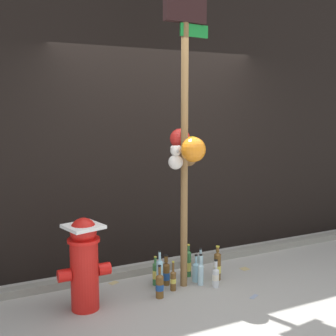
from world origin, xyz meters
TOP-DOWN VIEW (x-y plane):
  - ground_plane at (0.00, 0.00)m, footprint 14.00×14.00m
  - building_wall at (0.00, 1.34)m, footprint 10.00×0.20m
  - curb_strip at (0.00, 0.91)m, footprint 8.00×0.12m
  - memorial_post at (-0.08, 0.41)m, footprint 0.48×0.60m
  - fire_hydrant at (-1.16, 0.35)m, footprint 0.48×0.37m
  - bottle_0 at (-0.25, 0.36)m, footprint 0.06×0.06m
  - bottle_1 at (0.30, 0.39)m, footprint 0.08×0.08m
  - bottle_2 at (-0.36, 0.56)m, footprint 0.06×0.06m
  - bottle_3 at (0.19, 0.56)m, footprint 0.06×0.06m
  - bottle_4 at (0.18, 0.24)m, footprint 0.07×0.07m
  - bottle_5 at (-0.37, 0.42)m, footprint 0.07×0.07m
  - bottle_6 at (-0.45, 0.26)m, footprint 0.08×0.08m
  - bottle_7 at (-0.26, 0.51)m, footprint 0.08×0.08m
  - bottle_8 at (0.07, 0.35)m, footprint 0.06×0.06m
  - bottle_9 at (0.07, 0.45)m, footprint 0.08×0.08m
  - bottle_10 at (0.06, 0.61)m, footprint 0.07×0.07m
  - litter_0 at (0.39, -0.12)m, footprint 0.12×0.09m
  - litter_1 at (-0.74, 0.79)m, footprint 0.11×0.10m
  - litter_2 at (0.75, 0.52)m, footprint 0.10×0.09m

SIDE VIEW (x-z plane):
  - ground_plane at x=0.00m, z-range 0.00..0.00m
  - litter_0 at x=0.39m, z-range 0.00..0.01m
  - litter_1 at x=-0.74m, z-range 0.00..0.01m
  - litter_2 at x=0.75m, z-range 0.00..0.01m
  - curb_strip at x=0.00m, z-range 0.00..0.08m
  - bottle_0 at x=-0.25m, z-range -0.04..0.27m
  - bottle_9 at x=0.07m, z-range -0.03..0.26m
  - bottle_4 at x=0.18m, z-range -0.03..0.26m
  - bottle_6 at x=-0.45m, z-range -0.04..0.29m
  - bottle_7 at x=-0.26m, z-range -0.04..0.29m
  - bottle_2 at x=-0.36m, z-range -0.03..0.28m
  - bottle_8 at x=0.07m, z-range -0.04..0.30m
  - bottle_3 at x=0.19m, z-range -0.02..0.29m
  - bottle_10 at x=0.06m, z-range -0.04..0.33m
  - bottle_1 at x=0.30m, z-range -0.03..0.34m
  - bottle_5 at x=-0.37m, z-range -0.04..0.38m
  - fire_hydrant at x=-1.16m, z-range 0.02..0.88m
  - memorial_post at x=-0.08m, z-range 0.19..3.19m
  - building_wall at x=0.00m, z-range 0.00..3.69m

